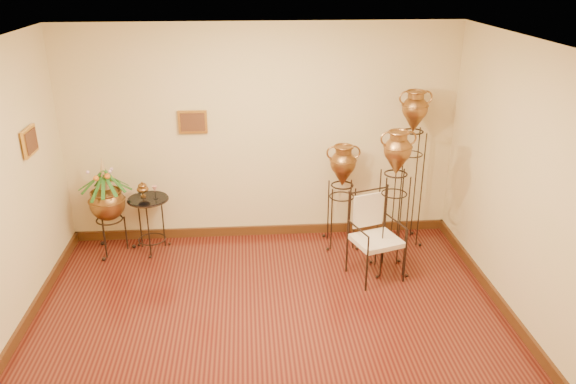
{
  "coord_description": "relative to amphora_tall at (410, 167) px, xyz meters",
  "views": [
    {
      "loc": [
        -0.19,
        -4.38,
        3.46
      ],
      "look_at": [
        0.25,
        1.3,
        1.1
      ],
      "focal_mm": 35.0,
      "sensor_mm": 36.0,
      "label": 1
    }
  ],
  "objects": [
    {
      "name": "ground",
      "position": [
        -1.86,
        -2.15,
        -1.04
      ],
      "size": [
        5.0,
        5.0,
        0.0
      ],
      "primitive_type": "plane",
      "color": "#5B2315",
      "rests_on": "ground"
    },
    {
      "name": "room_shell",
      "position": [
        -1.87,
        -2.14,
        0.69
      ],
      "size": [
        5.02,
        5.02,
        2.81
      ],
      "color": "beige",
      "rests_on": "ground"
    },
    {
      "name": "amphora_tall",
      "position": [
        0.0,
        0.0,
        0.0
      ],
      "size": [
        0.53,
        0.53,
        2.04
      ],
      "rotation": [
        0.0,
        0.0,
        -0.4
      ],
      "color": "black",
      "rests_on": "ground"
    },
    {
      "name": "amphora_mid",
      "position": [
        -0.39,
        -0.74,
        -0.15
      ],
      "size": [
        0.49,
        0.49,
        1.76
      ],
      "rotation": [
        0.0,
        0.0,
        -0.3
      ],
      "color": "black",
      "rests_on": "ground"
    },
    {
      "name": "amphora_short",
      "position": [
        -0.86,
        -0.01,
        -0.36
      ],
      "size": [
        0.52,
        0.52,
        1.38
      ],
      "rotation": [
        0.0,
        0.0,
        0.28
      ],
      "color": "black",
      "rests_on": "ground"
    },
    {
      "name": "planter_urn",
      "position": [
        -3.8,
        0.0,
        -0.32
      ],
      "size": [
        0.78,
        0.78,
        1.29
      ],
      "rotation": [
        0.0,
        0.0,
        0.14
      ],
      "color": "black",
      "rests_on": "ground"
    },
    {
      "name": "armchair",
      "position": [
        -0.59,
        -0.88,
        -0.52
      ],
      "size": [
        0.72,
        0.7,
        1.03
      ],
      "rotation": [
        0.0,
        0.0,
        0.32
      ],
      "color": "black",
      "rests_on": "ground"
    },
    {
      "name": "side_table",
      "position": [
        -3.3,
        0.0,
        -0.66
      ],
      "size": [
        0.59,
        0.59,
        0.91
      ],
      "rotation": [
        0.0,
        0.0,
        -0.22
      ],
      "color": "black",
      "rests_on": "ground"
    }
  ]
}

